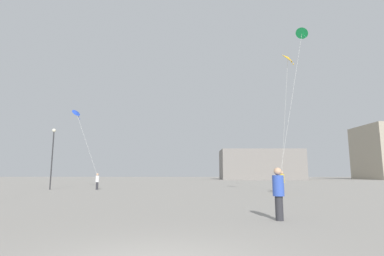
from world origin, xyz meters
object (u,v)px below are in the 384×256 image
object	(u,v)px
person_in_yellow	(282,181)
lamppost_east	(53,149)
person_in_white	(97,181)
building_left_hall	(261,165)
person_in_blue	(278,191)
person_in_grey	(280,180)
kite_amber_diamond	(288,59)
kite_emerald_diamond	(302,34)
kite_cobalt_diamond	(77,113)

from	to	relation	value
person_in_yellow	lamppost_east	bearing A→B (deg)	-78.64
person_in_white	building_left_hall	size ratio (longest dim) A/B	0.07
person_in_blue	person_in_grey	size ratio (longest dim) A/B	1.00
kite_amber_diamond	kite_emerald_diamond	distance (m)	9.47
person_in_blue	lamppost_east	xyz separation A→B (m)	(-17.37, 18.74, 2.97)
person_in_yellow	lamppost_east	xyz separation A→B (m)	(-21.19, 4.76, 2.97)
person_in_grey	person_in_yellow	distance (m)	2.35
kite_cobalt_diamond	kite_amber_diamond	bearing A→B (deg)	-23.28
person_in_white	kite_emerald_diamond	xyz separation A→B (m)	(20.49, -0.35, 14.76)
person_in_grey	person_in_blue	bearing A→B (deg)	55.91
person_in_grey	person_in_yellow	bearing A→B (deg)	59.46
lamppost_east	kite_amber_diamond	bearing A→B (deg)	-18.37
person_in_white	kite_amber_diamond	xyz separation A→B (m)	(16.85, -7.24, 9.38)
kite_emerald_diamond	lamppost_east	distance (m)	27.67
lamppost_east	person_in_grey	bearing A→B (deg)	-6.47
person_in_blue	lamppost_east	world-z (taller)	lamppost_east
person_in_yellow	kite_amber_diamond	world-z (taller)	kite_amber_diamond
kite_emerald_diamond	person_in_yellow	bearing A→B (deg)	-130.64
person_in_white	kite_emerald_diamond	distance (m)	25.25
person_in_white	building_left_hall	bearing A→B (deg)	161.22
kite_cobalt_diamond	building_left_hall	world-z (taller)	kite_cobalt_diamond
person_in_blue	building_left_hall	distance (m)	73.62
person_in_white	person_in_grey	size ratio (longest dim) A/B	0.91
lamppost_east	person_in_white	bearing A→B (deg)	1.52
person_in_grey	building_left_hall	size ratio (longest dim) A/B	0.08
kite_amber_diamond	kite_cobalt_diamond	size ratio (longest dim) A/B	1.34
building_left_hall	lamppost_east	world-z (taller)	building_left_hall
kite_amber_diamond	kite_cobalt_diamond	bearing A→B (deg)	156.72
person_in_grey	kite_amber_diamond	bearing A→B (deg)	68.10
person_in_blue	kite_cobalt_diamond	xyz separation A→B (m)	(-15.80, 20.17, 6.93)
kite_amber_diamond	kite_cobalt_diamond	world-z (taller)	kite_amber_diamond
person_in_yellow	kite_amber_diamond	distance (m)	9.59
person_in_white	person_in_grey	xyz separation A→B (m)	(17.05, -2.57, 0.08)
building_left_hall	kite_cobalt_diamond	bearing A→B (deg)	-119.46
kite_emerald_diamond	building_left_hall	distance (m)	55.33
person_in_white	kite_amber_diamond	distance (m)	20.60
person_in_blue	kite_amber_diamond	bearing A→B (deg)	-111.11
building_left_hall	kite_emerald_diamond	bearing A→B (deg)	-96.28
person_in_grey	kite_cobalt_diamond	distance (m)	21.59
kite_cobalt_diamond	building_left_hall	distance (m)	59.98
lamppost_east	kite_emerald_diamond	bearing A→B (deg)	-0.51
building_left_hall	lamppost_east	distance (m)	61.87
person_in_yellow	lamppost_east	distance (m)	21.92
person_in_blue	person_in_grey	bearing A→B (deg)	-106.52
kite_cobalt_diamond	person_in_white	bearing A→B (deg)	-23.41
person_in_yellow	kite_emerald_diamond	bearing A→B (deg)	163.37
person_in_blue	building_left_hall	size ratio (longest dim) A/B	0.08
person_in_blue	person_in_yellow	distance (m)	14.49
person_in_white	person_in_grey	world-z (taller)	person_in_grey
kite_amber_diamond	lamppost_east	size ratio (longest dim) A/B	1.57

